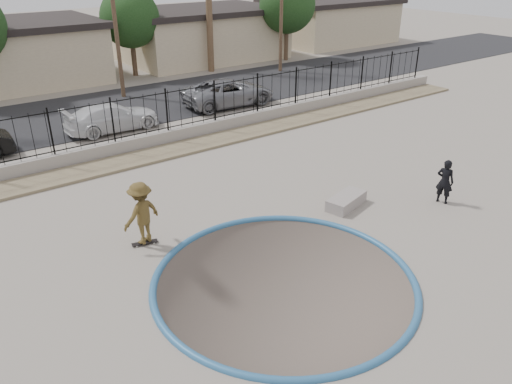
{
  "coord_description": "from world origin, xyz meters",
  "views": [
    {
      "loc": [
        -7.02,
        -9.28,
        7.84
      ],
      "look_at": [
        1.29,
        2.0,
        1.07
      ],
      "focal_mm": 35.0,
      "sensor_mm": 36.0,
      "label": 1
    }
  ],
  "objects": [
    {
      "name": "utility_pole_mid",
      "position": [
        4.0,
        19.0,
        4.96
      ],
      "size": [
        1.7,
        0.24,
        9.5
      ],
      "color": "#473323",
      "rests_on": "ground"
    },
    {
      "name": "car_d",
      "position": [
        8.05,
        13.72,
        0.76
      ],
      "size": [
        5.39,
        2.77,
        1.46
      ],
      "primitive_type": "imported",
      "rotation": [
        0.0,
        0.0,
        1.5
      ],
      "color": "gray",
      "rests_on": "street"
    },
    {
      "name": "house_center",
      "position": [
        0.0,
        26.5,
        1.97
      ],
      "size": [
        10.6,
        8.6,
        3.9
      ],
      "color": "#C2AE8A",
      "rests_on": "ground"
    },
    {
      "name": "skater",
      "position": [
        -2.17,
        2.87,
        0.95
      ],
      "size": [
        1.38,
        1.02,
        1.9
      ],
      "primitive_type": "imported",
      "rotation": [
        0.0,
        0.0,
        3.42
      ],
      "color": "brown",
      "rests_on": "ground"
    },
    {
      "name": "utility_pole_right",
      "position": [
        16.0,
        19.0,
        4.7
      ],
      "size": [
        1.7,
        0.24,
        9.0
      ],
      "color": "#473323",
      "rests_on": "ground"
    },
    {
      "name": "street_tree_right",
      "position": [
        19.0,
        22.0,
        4.19
      ],
      "size": [
        4.32,
        4.32,
        6.36
      ],
      "color": "#473323",
      "rests_on": "ground"
    },
    {
      "name": "skateboard",
      "position": [
        -2.17,
        2.87,
        0.05
      ],
      "size": [
        0.78,
        0.37,
        0.07
      ],
      "rotation": [
        0.0,
        0.0,
        -0.25
      ],
      "color": "black",
      "rests_on": "ground"
    },
    {
      "name": "house_east_far",
      "position": [
        28.0,
        26.5,
        1.97
      ],
      "size": [
        11.6,
        8.6,
        3.9
      ],
      "color": "#C2AE8A",
      "rests_on": "ground"
    },
    {
      "name": "fence",
      "position": [
        0.0,
        10.3,
        1.5
      ],
      "size": [
        40.0,
        0.04,
        1.8
      ],
      "color": "black",
      "rests_on": "retaining_wall"
    },
    {
      "name": "videographer",
      "position": [
        7.31,
        -0.67,
        0.79
      ],
      "size": [
        0.55,
        0.67,
        1.57
      ],
      "primitive_type": "imported",
      "rotation": [
        0.0,
        0.0,
        1.91
      ],
      "color": "black",
      "rests_on": "ground"
    },
    {
      "name": "street_tree_mid",
      "position": [
        7.0,
        24.0,
        3.84
      ],
      "size": [
        3.96,
        3.96,
        5.83
      ],
      "color": "#473323",
      "rests_on": "ground"
    },
    {
      "name": "rock_strip",
      "position": [
        0.0,
        9.2,
        0.06
      ],
      "size": [
        42.0,
        1.6,
        0.11
      ],
      "primitive_type": "cube",
      "color": "#867558",
      "rests_on": "ground"
    },
    {
      "name": "retaining_wall",
      "position": [
        0.0,
        10.3,
        0.3
      ],
      "size": [
        42.0,
        0.45,
        0.6
      ],
      "primitive_type": "cube",
      "color": "gray",
      "rests_on": "ground"
    },
    {
      "name": "ground",
      "position": [
        0.0,
        12.0,
        -1.1
      ],
      "size": [
        120.0,
        120.0,
        2.2
      ],
      "primitive_type": "cube",
      "color": "gray",
      "rests_on": "ground"
    },
    {
      "name": "car_c",
      "position": [
        1.12,
        13.4,
        0.69
      ],
      "size": [
        4.52,
        1.88,
        1.31
      ],
      "primitive_type": "imported",
      "rotation": [
        0.0,
        0.0,
        1.58
      ],
      "color": "silver",
      "rests_on": "street"
    },
    {
      "name": "bowl_pit",
      "position": [
        0.0,
        -1.0,
        0.0
      ],
      "size": [
        6.84,
        6.84,
        1.8
      ],
      "primitive_type": null,
      "color": "#52463F",
      "rests_on": "ground"
    },
    {
      "name": "coping_ring",
      "position": [
        0.0,
        -1.0,
        0.0
      ],
      "size": [
        7.04,
        7.04,
        0.2
      ],
      "primitive_type": "torus",
      "color": "#2C618F",
      "rests_on": "ground"
    },
    {
      "name": "concrete_ledge",
      "position": [
        4.42,
        1.07,
        0.2
      ],
      "size": [
        1.72,
        1.08,
        0.4
      ],
      "primitive_type": "cube",
      "rotation": [
        0.0,
        0.0,
        0.25
      ],
      "color": "gray",
      "rests_on": "ground"
    },
    {
      "name": "street",
      "position": [
        0.0,
        17.0,
        0.02
      ],
      "size": [
        90.0,
        8.0,
        0.04
      ],
      "primitive_type": "cube",
      "color": "black",
      "rests_on": "ground"
    },
    {
      "name": "house_east",
      "position": [
        14.0,
        26.5,
        1.97
      ],
      "size": [
        12.6,
        8.6,
        3.9
      ],
      "color": "#C2AE8A",
      "rests_on": "ground"
    }
  ]
}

